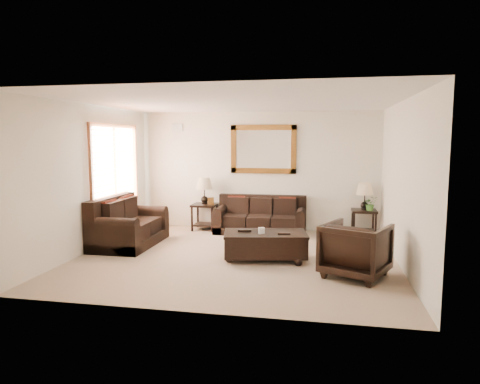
% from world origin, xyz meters
% --- Properties ---
extents(room, '(5.51, 5.01, 2.71)m').
position_xyz_m(room, '(0.00, 0.00, 1.35)').
color(room, gray).
rests_on(room, ground).
extents(window, '(0.07, 1.96, 1.66)m').
position_xyz_m(window, '(-2.70, 0.90, 1.55)').
color(window, white).
rests_on(window, room).
extents(mirror, '(1.50, 0.06, 1.10)m').
position_xyz_m(mirror, '(0.14, 2.47, 1.85)').
color(mirror, '#4E2A0F').
rests_on(mirror, room).
extents(air_vent, '(0.25, 0.02, 0.18)m').
position_xyz_m(air_vent, '(-1.90, 2.48, 2.35)').
color(air_vent, '#999999').
rests_on(air_vent, room).
extents(sofa, '(1.99, 0.86, 0.81)m').
position_xyz_m(sofa, '(0.14, 2.11, 0.30)').
color(sofa, black).
rests_on(sofa, room).
extents(loveseat, '(1.00, 1.69, 0.95)m').
position_xyz_m(loveseat, '(-2.29, 0.48, 0.35)').
color(loveseat, black).
rests_on(loveseat, room).
extents(end_table_left, '(0.55, 0.55, 1.20)m').
position_xyz_m(end_table_left, '(-1.18, 2.19, 0.78)').
color(end_table_left, black).
rests_on(end_table_left, room).
extents(end_table_right, '(0.52, 0.52, 1.14)m').
position_xyz_m(end_table_right, '(2.38, 2.20, 0.75)').
color(end_table_right, black).
rests_on(end_table_right, room).
extents(coffee_table, '(1.52, 1.00, 0.60)m').
position_xyz_m(coffee_table, '(0.53, -0.07, 0.30)').
color(coffee_table, black).
rests_on(coffee_table, room).
extents(armchair, '(1.15, 1.12, 0.91)m').
position_xyz_m(armchair, '(1.99, -0.72, 0.45)').
color(armchair, black).
rests_on(armchair, floor).
extents(potted_plant, '(0.33, 0.36, 0.24)m').
position_xyz_m(potted_plant, '(2.49, 2.11, 0.69)').
color(potted_plant, '#2B581E').
rests_on(potted_plant, end_table_right).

